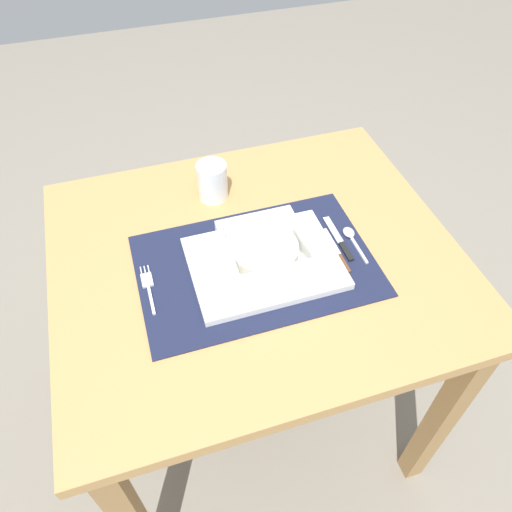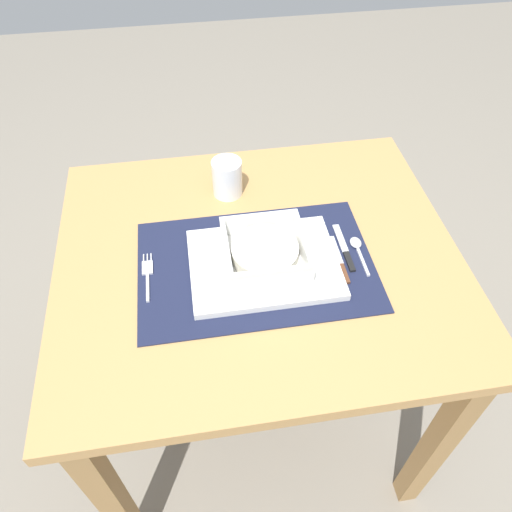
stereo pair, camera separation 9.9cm
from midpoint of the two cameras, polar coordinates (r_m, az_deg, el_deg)
The scene contains 10 objects.
ground_plane at distance 1.65m, azimuth 1.97°, elevation -17.24°, with size 6.00×6.00×0.00m, color gray.
dining_table at distance 1.13m, azimuth 2.78°, elevation -3.82°, with size 0.85×0.74×0.73m.
placemat at distance 1.01m, azimuth 2.80°, elevation -1.24°, with size 0.48×0.32×0.00m, color #191E38.
serving_plate at distance 1.01m, azimuth 3.74°, elevation -1.07°, with size 0.30×0.23×0.02m, color white.
porridge_bowl at distance 0.99m, azimuth 3.93°, elevation 0.20°, with size 0.16×0.16×0.06m.
fork at distance 1.01m, azimuth -9.77°, elevation -2.13°, with size 0.02×0.13×0.00m.
spoon at distance 1.07m, azimuth 14.28°, elevation 0.96°, with size 0.02×0.11×0.01m.
butter_knife at distance 1.06m, azimuth 12.95°, elevation 0.52°, with size 0.01×0.14×0.01m.
bread_knife at distance 1.04m, azimuth 12.43°, elevation -0.85°, with size 0.01×0.13×0.01m.
drinking_glass at distance 1.15m, azimuth -0.88°, elevation 8.82°, with size 0.07×0.07×0.09m.
Camera 2 is at (-0.11, -0.69, 1.50)m, focal length 34.43 mm.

